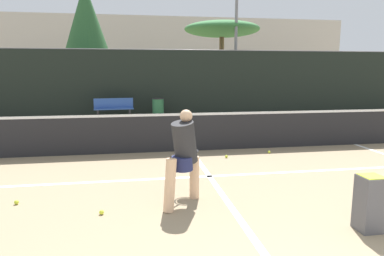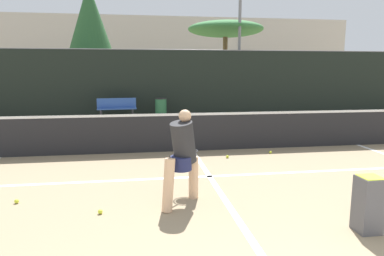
# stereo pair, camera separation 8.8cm
# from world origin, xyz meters

# --- Properties ---
(court_service_line) EXTENTS (8.25, 0.10, 0.01)m
(court_service_line) POSITION_xyz_m (0.00, 4.54, 0.00)
(court_service_line) COLOR white
(court_service_line) RESTS_ON ground
(court_center_mark) EXTENTS (0.10, 5.25, 0.01)m
(court_center_mark) POSITION_xyz_m (0.00, 4.04, 0.00)
(court_center_mark) COLOR white
(court_center_mark) RESTS_ON ground
(net) EXTENTS (11.09, 0.09, 1.07)m
(net) POSITION_xyz_m (0.00, 6.67, 0.51)
(net) COLOR slate
(net) RESTS_ON ground
(fence_back) EXTENTS (24.00, 0.06, 2.89)m
(fence_back) POSITION_xyz_m (0.00, 13.55, 1.44)
(fence_back) COLOR black
(fence_back) RESTS_ON ground
(player_practicing) EXTENTS (0.76, 1.14, 1.42)m
(player_practicing) POSITION_xyz_m (-0.66, 3.31, 0.76)
(player_practicing) COLOR #DBAD84
(player_practicing) RESTS_ON ground
(tennis_ball_scattered_2) EXTENTS (0.07, 0.07, 0.07)m
(tennis_ball_scattered_2) POSITION_xyz_m (1.82, 6.09, 0.03)
(tennis_ball_scattered_2) COLOR #D1E033
(tennis_ball_scattered_2) RESTS_ON ground
(tennis_ball_scattered_3) EXTENTS (0.07, 0.07, 0.07)m
(tennis_ball_scattered_3) POSITION_xyz_m (-1.85, 3.08, 0.03)
(tennis_ball_scattered_3) COLOR #D1E033
(tennis_ball_scattered_3) RESTS_ON ground
(tennis_ball_scattered_5) EXTENTS (0.07, 0.07, 0.07)m
(tennis_ball_scattered_5) POSITION_xyz_m (-3.15, 3.67, 0.03)
(tennis_ball_scattered_5) COLOR #D1E033
(tennis_ball_scattered_5) RESTS_ON ground
(tennis_ball_scattered_8) EXTENTS (0.07, 0.07, 0.07)m
(tennis_ball_scattered_8) POSITION_xyz_m (0.68, 5.84, 0.03)
(tennis_ball_scattered_8) COLOR #D1E033
(tennis_ball_scattered_8) RESTS_ON ground
(ball_hopper) EXTENTS (0.28, 0.28, 0.71)m
(ball_hopper) POSITION_xyz_m (1.49, 2.05, 0.37)
(ball_hopper) COLOR #4C4C51
(ball_hopper) RESTS_ON ground
(courtside_bench) EXTENTS (1.60, 0.52, 0.86)m
(courtside_bench) POSITION_xyz_m (-2.22, 12.66, 0.47)
(courtside_bench) COLOR #2D519E
(courtside_bench) RESTS_ON ground
(trash_bin) EXTENTS (0.50, 0.50, 0.85)m
(trash_bin) POSITION_xyz_m (-0.42, 12.73, 0.42)
(trash_bin) COLOR #28603D
(trash_bin) RESTS_ON ground
(parked_car) EXTENTS (1.88, 4.18, 1.52)m
(parked_car) POSITION_xyz_m (4.21, 16.26, 0.64)
(parked_car) COLOR silver
(parked_car) RESTS_ON ground
(floodlight_mast) EXTENTS (1.10, 0.24, 7.67)m
(floodlight_mast) POSITION_xyz_m (4.04, 16.59, 4.95)
(floodlight_mast) COLOR slate
(floodlight_mast) RESTS_ON ground
(tree_west) EXTENTS (4.43, 4.43, 4.83)m
(tree_west) POSITION_xyz_m (3.79, 18.67, 4.34)
(tree_west) COLOR brown
(tree_west) RESTS_ON ground
(tree_mid) EXTENTS (2.44, 2.44, 6.49)m
(tree_mid) POSITION_xyz_m (-3.78, 17.62, 4.57)
(tree_mid) COLOR brown
(tree_mid) RESTS_ON ground
(building_far) EXTENTS (36.00, 2.40, 6.64)m
(building_far) POSITION_xyz_m (0.00, 30.28, 3.32)
(building_far) COLOR #B2ADA3
(building_far) RESTS_ON ground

